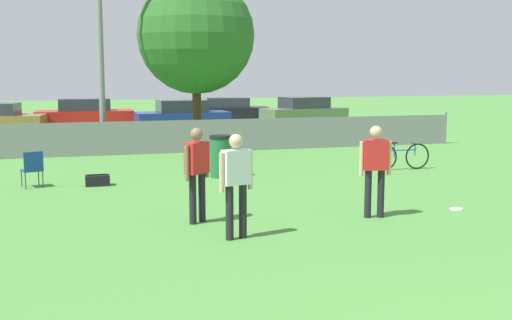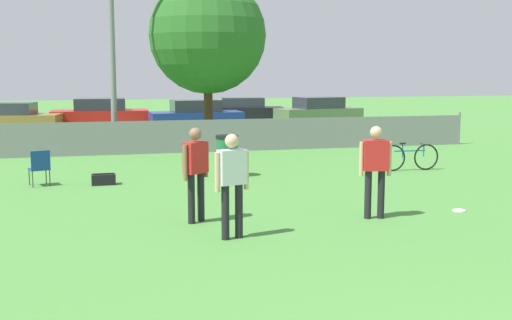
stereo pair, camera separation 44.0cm
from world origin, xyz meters
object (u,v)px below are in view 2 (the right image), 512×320
Objects in this scene: light_pole at (111,12)px; tree_near_pole at (208,35)px; player_defender_red at (375,164)px; parked_car_dark at (242,111)px; parked_car_blue at (196,116)px; gear_bag_sideline at (104,179)px; parked_car_tan at (6,119)px; player_thrower_red at (196,167)px; bicycle_sideline at (410,157)px; trash_bin at (227,156)px; frisbee_disc at (459,211)px; parked_car_olive at (318,113)px; parked_car_red at (100,115)px; folding_chair_sideline at (40,166)px; player_receiver_white at (232,177)px.

light_pole is 1.29× the size of tree_near_pole.
parked_car_dark is (2.58, 22.22, -0.37)m from player_defender_red.
gear_bag_sideline is at bearing -110.67° from parked_car_blue.
light_pole reaches higher than parked_car_tan.
player_thrower_red is at bearing -178.94° from player_defender_red.
player_thrower_red is at bearing -64.48° from parked_car_tan.
bicycle_sideline is at bearing -39.18° from parked_car_tan.
trash_bin is 17.41m from parked_car_dark.
frisbee_disc is 19.06m from parked_car_olive.
gear_bag_sideline is (-3.14, -0.42, -0.42)m from trash_bin.
player_thrower_red is 0.40× the size of parked_car_olive.
parked_car_blue reaches higher than trash_bin.
parked_car_tan reaches higher than bicycle_sideline.
parked_car_red reaches higher than bicycle_sideline.
light_pole is at bearing -154.01° from parked_car_olive.
light_pole is at bearing 120.74° from player_defender_red.
player_receiver_white is at bearing 104.09° from folding_chair_sideline.
light_pole is 1.67× the size of parked_car_tan.
light_pole reaches higher than player_thrower_red.
bicycle_sideline is 0.41× the size of parked_car_blue.
trash_bin is 0.25× the size of parked_car_olive.
light_pole is 7.25× the size of trash_bin.
parked_car_tan is 1.12× the size of parked_car_blue.
parked_car_red reaches higher than frisbee_disc.
trash_bin is at bearing -96.05° from tree_near_pole.
folding_chair_sideline is 0.19× the size of parked_car_dark.
parked_car_red is (-1.88, 20.64, -0.30)m from player_receiver_white.
folding_chair_sideline is 18.21m from parked_car_olive.
folding_chair_sideline is 9.72m from bicycle_sideline.
player_receiver_white is (-2.88, -0.78, 0.00)m from player_defender_red.
player_receiver_white is 0.41× the size of parked_car_blue.
trash_bin is at bearing 124.75° from frisbee_disc.
trash_bin is (1.56, 4.84, -0.47)m from player_thrower_red.
folding_chair_sideline is at bearing -141.56° from parked_car_olive.
tree_near_pole is at bearing -101.27° from parked_car_dark.
parked_car_blue is 0.96× the size of parked_car_olive.
parked_car_red is at bearing 163.81° from parked_car_olive.
player_defender_red is 0.41× the size of parked_car_blue.
parked_car_red is at bearing 108.64° from frisbee_disc.
parked_car_tan is (-7.75, 6.15, -3.32)m from tree_near_pole.
light_pole is 4.55× the size of player_receiver_white.
light_pole is 11.57m from player_thrower_red.
frisbee_disc is 0.15× the size of bicycle_sideline.
player_thrower_red is 18.85m from parked_car_tan.
trash_bin is (-0.75, -7.06, -3.46)m from tree_near_pole.
parked_car_dark reaches higher than trash_bin.
bicycle_sideline is 1.59× the size of trash_bin.
parked_car_blue is (8.15, -0.59, 0.01)m from parked_car_tan.
player_defender_red is (0.96, -12.40, -2.99)m from tree_near_pole.
tree_near_pole reaches higher than gear_bag_sideline.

